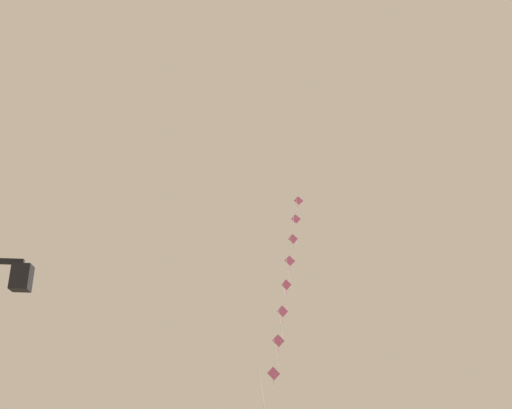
# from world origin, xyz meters

# --- Properties ---
(kite_train) EXTENTS (3.08, 6.96, 11.97)m
(kite_train) POSITION_xyz_m (4.52, 19.29, 6.73)
(kite_train) COLOR brown
(kite_train) RESTS_ON ground_plane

